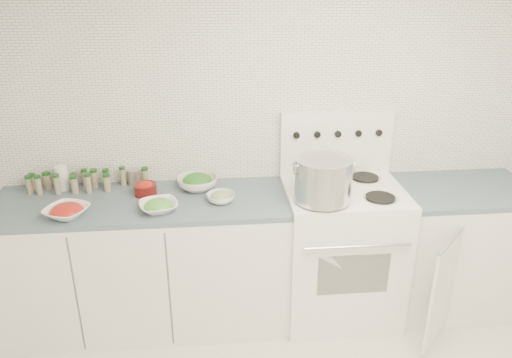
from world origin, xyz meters
name	(u,v)px	position (x,y,z in m)	size (l,w,h in m)	color
room_walls	(311,170)	(0.00, 0.00, 1.56)	(3.54, 3.04, 2.52)	white
counter_left	(145,262)	(-0.82, 1.19, 0.45)	(1.85, 0.62, 0.90)	white
stove	(340,247)	(0.48, 1.19, 0.50)	(0.76, 0.70, 1.36)	white
counter_right	(455,247)	(1.30, 1.19, 0.45)	(0.89, 0.92, 0.90)	white
stock_pot	(323,178)	(0.30, 1.01, 1.09)	(0.36, 0.34, 0.26)	silver
bowl_tomato	(67,211)	(-1.22, 1.02, 0.93)	(0.32, 0.32, 0.08)	white
bowl_snowpea	(159,206)	(-0.69, 1.04, 0.93)	(0.28, 0.28, 0.08)	white
bowl_broccoli	(197,182)	(-0.46, 1.34, 0.95)	(0.31, 0.31, 0.11)	white
bowl_zucchini	(221,197)	(-0.32, 1.13, 0.93)	(0.20, 0.20, 0.07)	white
bowl_pepper	(145,188)	(-0.79, 1.28, 0.94)	(0.14, 0.14, 0.09)	#530F0E
salt_canister	(62,178)	(-1.34, 1.42, 0.98)	(0.08, 0.08, 0.16)	white
tin_can	(134,177)	(-0.88, 1.45, 0.95)	(0.08, 0.08, 0.11)	#A09787
spice_cluster	(80,181)	(-1.22, 1.40, 0.96)	(0.77, 0.15, 0.14)	gray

